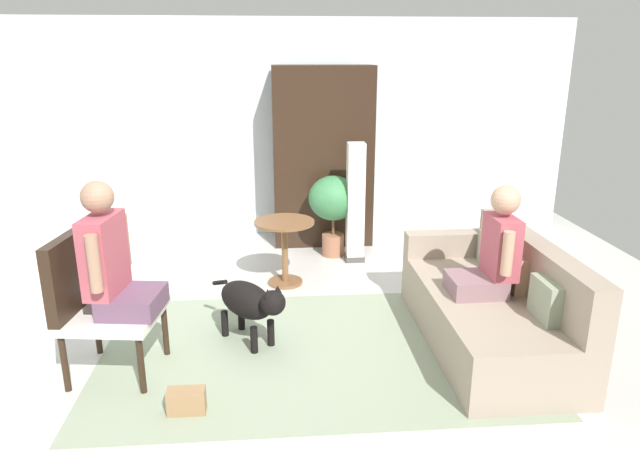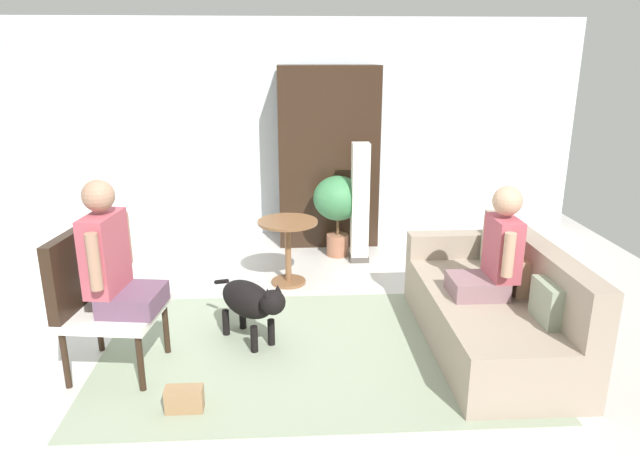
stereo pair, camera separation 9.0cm
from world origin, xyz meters
name	(u,v)px [view 1 (the left image)]	position (x,y,z in m)	size (l,w,h in m)	color
ground_plane	(295,335)	(0.00, 0.00, 0.00)	(7.65, 7.65, 0.00)	beige
back_wall	(284,129)	(0.00, 2.82, 1.28)	(6.97, 0.12, 2.57)	silver
area_rug	(314,350)	(0.13, -0.27, 0.00)	(3.18, 2.03, 0.01)	gray
couch	(492,306)	(1.52, -0.23, 0.30)	(0.88, 1.88, 0.83)	gray
armchair	(93,296)	(-1.39, -0.43, 0.58)	(0.69, 0.68, 1.01)	black
person_on_couch	(493,251)	(1.47, -0.26, 0.76)	(0.48, 0.51, 0.83)	gray
person_on_armchair	(112,261)	(-1.23, -0.46, 0.84)	(0.49, 0.56, 0.91)	#64455D
round_end_table	(285,242)	(-0.05, 1.08, 0.43)	(0.58, 0.58, 0.64)	brown
dog	(250,302)	(-0.35, -0.10, 0.35)	(0.59, 0.70, 0.55)	black
potted_plant	(333,202)	(0.50, 1.86, 0.61)	(0.54, 0.54, 0.90)	#996047
column_lamp	(355,204)	(0.72, 1.68, 0.64)	(0.20, 0.20, 1.28)	#4C4742
armoire_cabinet	(322,156)	(0.43, 2.41, 1.02)	(1.14, 0.56, 2.04)	black
handbag	(186,401)	(-0.72, -0.99, 0.08)	(0.24, 0.10, 0.17)	#99724C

